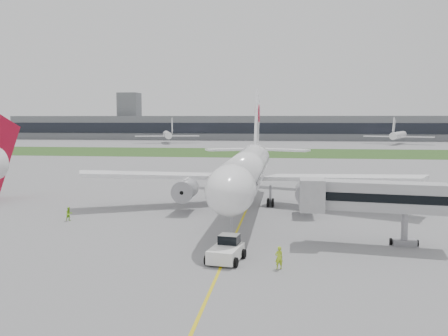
# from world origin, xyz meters

# --- Properties ---
(ground) EXTENTS (600.00, 600.00, 0.00)m
(ground) POSITION_xyz_m (0.00, 0.00, 0.00)
(ground) COLOR gray
(ground) RESTS_ON ground
(apron_markings) EXTENTS (70.00, 70.00, 0.04)m
(apron_markings) POSITION_xyz_m (0.00, -5.00, 0.00)
(apron_markings) COLOR yellow
(apron_markings) RESTS_ON ground
(grass_strip) EXTENTS (600.00, 50.00, 0.02)m
(grass_strip) POSITION_xyz_m (0.00, 120.00, 0.01)
(grass_strip) COLOR #2E4E1D
(grass_strip) RESTS_ON ground
(terminal_building) EXTENTS (320.00, 22.30, 14.00)m
(terminal_building) POSITION_xyz_m (0.00, 229.87, 7.00)
(terminal_building) COLOR gray
(terminal_building) RESTS_ON ground
(control_tower) EXTENTS (12.00, 12.00, 56.00)m
(control_tower) POSITION_xyz_m (-90.00, 232.00, 0.00)
(control_tower) COLOR gray
(control_tower) RESTS_ON ground
(airliner) EXTENTS (48.13, 53.95, 17.88)m
(airliner) POSITION_xyz_m (0.00, 4.87, 5.66)
(airliner) COLOR white
(airliner) RESTS_ON ground
(pushback_tug) EXTENTS (3.44, 4.59, 2.18)m
(pushback_tug) POSITION_xyz_m (0.25, -20.93, 1.00)
(pushback_tug) COLOR white
(pushback_tug) RESTS_ON ground
(jet_bridge) EXTENTS (14.33, 5.04, 6.53)m
(jet_bridge) POSITION_xyz_m (13.38, -13.51, 4.83)
(jet_bridge) COLOR #B0B0B3
(jet_bridge) RESTS_ON ground
(safety_cone_left) EXTENTS (0.42, 0.42, 0.58)m
(safety_cone_left) POSITION_xyz_m (-0.50, -21.41, 0.29)
(safety_cone_left) COLOR #E2520B
(safety_cone_left) RESTS_ON ground
(safety_cone_right) EXTENTS (0.44, 0.44, 0.61)m
(safety_cone_right) POSITION_xyz_m (1.39, -19.14, 0.31)
(safety_cone_right) COLOR #E2520B
(safety_cone_right) RESTS_ON ground
(ground_crew_near) EXTENTS (0.83, 0.70, 1.93)m
(ground_crew_near) POSITION_xyz_m (4.90, -22.81, 0.97)
(ground_crew_near) COLOR #B1DA24
(ground_crew_near) RESTS_ON ground
(ground_crew_far) EXTENTS (1.01, 1.05, 1.71)m
(ground_crew_far) POSITION_xyz_m (-21.13, -6.18, 0.85)
(ground_crew_far) COLOR #8DD824
(ground_crew_far) RESTS_ON ground
(distant_aircraft_left) EXTENTS (39.13, 36.53, 12.40)m
(distant_aircraft_left) POSITION_xyz_m (-55.08, 184.71, 0.00)
(distant_aircraft_left) COLOR white
(distant_aircraft_left) RESTS_ON ground
(distant_aircraft_right) EXTENTS (41.28, 39.08, 12.60)m
(distant_aircraft_right) POSITION_xyz_m (59.56, 188.92, 0.00)
(distant_aircraft_right) COLOR white
(distant_aircraft_right) RESTS_ON ground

